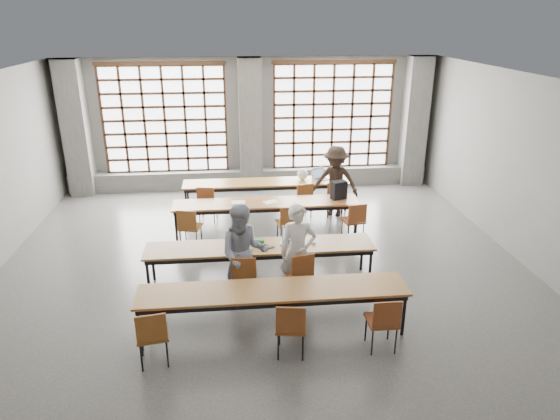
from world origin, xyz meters
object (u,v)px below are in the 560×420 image
object	(u,v)px
desk_row_b	(266,205)
desk_row_d	(273,293)
laptop_front	(291,239)
chair_near_left	(152,332)
chair_near_right	(384,319)
phone	(271,247)
chair_near_mid	(291,324)
chair_back_left	(207,200)
laptop_back	(319,176)
plastic_bag	(303,174)
desk_row_c	(260,249)
chair_mid_centre	(288,221)
chair_mid_right	(355,218)
chair_mid_left	(189,224)
chair_back_mid	(303,197)
chair_front_left	(244,274)
chair_back_right	(335,196)
backpack	(339,190)
mouse	(314,243)
student_male	(298,252)
red_pouch	(152,331)
chair_front_right	(300,271)
green_box	(257,241)
desk_row_a	(266,184)
student_female	(244,253)
student_back	(335,181)

from	to	relation	value
desk_row_b	desk_row_d	world-z (taller)	same
laptop_front	chair_near_left	bearing A→B (deg)	-133.89
chair_near_right	phone	distance (m)	2.49
desk_row_b	chair_near_mid	distance (m)	4.30
chair_back_left	laptop_back	xyz separation A→B (m)	(2.74, 0.73, 0.25)
chair_back_left	plastic_bag	distance (m)	2.43
plastic_bag	desk_row_c	bearing A→B (deg)	-109.32
desk_row_d	chair_mid_centre	world-z (taller)	chair_mid_centre
chair_mid_centre	chair_near_mid	xyz separation A→B (m)	(-0.39, -3.67, 0.00)
chair_near_mid	chair_mid_right	bearing A→B (deg)	63.95
chair_back_left	chair_mid_left	size ratio (longest dim) A/B	1.00
chair_back_mid	chair_front_left	size ratio (longest dim) A/B	1.00
chair_back_right	desk_row_c	bearing A→B (deg)	-123.56
backpack	desk_row_c	bearing A→B (deg)	-148.52
desk_row_c	chair_back_right	bearing A→B (deg)	56.44
chair_back_left	mouse	distance (m)	3.58
chair_back_mid	plastic_bag	distance (m)	0.76
desk_row_d	backpack	size ratio (longest dim) A/B	10.00
chair_front_left	desk_row_b	bearing A→B (deg)	78.45
chair_back_right	chair_near_right	size ratio (longest dim) A/B	1.00
desk_row_c	chair_back_right	distance (m)	3.55
student_male	chair_back_right	bearing A→B (deg)	68.36
chair_back_left	laptop_back	world-z (taller)	laptop_back
laptop_back	mouse	xyz separation A→B (m)	(-0.75, -3.71, -0.04)
chair_mid_centre	chair_near_right	xyz separation A→B (m)	(0.92, -3.67, 0.00)
chair_mid_centre	chair_near_right	bearing A→B (deg)	-75.92
chair_back_right	mouse	distance (m)	3.15
chair_mid_left	backpack	bearing A→B (deg)	11.88
red_pouch	chair_back_right	bearing A→B (deg)	54.57
chair_front_right	red_pouch	xyz separation A→B (m)	(-2.22, -1.43, -0.04)
laptop_back	phone	bearing A→B (deg)	-111.86
chair_near_left	laptop_front	bearing A→B (deg)	46.11
chair_back_right	chair_near_right	bearing A→B (deg)	-94.07
chair_mid_centre	laptop_front	xyz separation A→B (m)	(-0.11, -1.43, 0.25)
chair_mid_right	green_box	xyz separation A→B (m)	(-2.13, -1.46, 0.24)
chair_near_right	red_pouch	bearing A→B (deg)	178.58
desk_row_c	chair_near_right	size ratio (longest dim) A/B	4.55
desk_row_a	student_female	distance (m)	4.14
student_male	phone	bearing A→B (deg)	136.24
desk_row_b	chair_mid_left	xyz separation A→B (m)	(-1.62, -0.63, -0.13)
chair_front_left	student_back	world-z (taller)	student_back
desk_row_d	green_box	size ratio (longest dim) A/B	16.00
green_box	chair_near_left	bearing A→B (deg)	-124.85
desk_row_b	green_box	world-z (taller)	green_box
desk_row_a	chair_near_left	world-z (taller)	chair_near_left
chair_front_left	chair_near_right	world-z (taller)	same
chair_front_left	chair_near_left	distance (m)	1.98
chair_back_mid	chair_mid_centre	world-z (taller)	same
chair_near_left	green_box	size ratio (longest dim) A/B	3.52
desk_row_b	chair_near_mid	size ratio (longest dim) A/B	4.55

